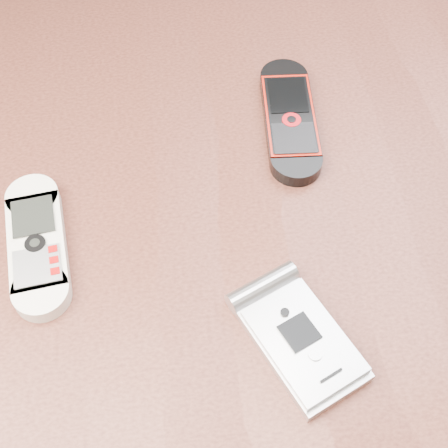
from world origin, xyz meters
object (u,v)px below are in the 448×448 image
at_px(nokia_white, 37,243).
at_px(motorola_razr, 301,340).
at_px(nokia_black_red, 290,118).
at_px(table, 219,291).

height_order(nokia_white, motorola_razr, motorola_razr).
bearing_deg(nokia_black_red, nokia_white, -149.81).
xyz_separation_m(table, nokia_white, (-0.15, 0.00, 0.11)).
bearing_deg(table, nokia_white, 179.97).
distance_m(table, nokia_black_red, 0.18).
xyz_separation_m(nokia_black_red, motorola_razr, (-0.03, -0.22, 0.00)).
bearing_deg(nokia_black_red, motorola_razr, -94.18).
xyz_separation_m(nokia_white, motorola_razr, (0.20, -0.11, 0.00)).
bearing_deg(nokia_white, motorola_razr, -35.78).
distance_m(nokia_black_red, motorola_razr, 0.22).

